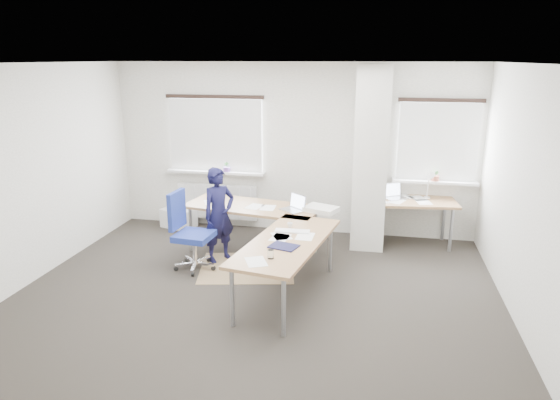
% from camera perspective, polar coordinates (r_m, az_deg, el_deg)
% --- Properties ---
extents(ground, '(6.00, 6.00, 0.00)m').
position_cam_1_polar(ground, '(6.39, -2.64, -10.63)').
color(ground, black).
rests_on(ground, ground).
extents(room_shell, '(6.04, 5.04, 2.82)m').
position_cam_1_polar(room_shell, '(6.22, -0.20, 5.67)').
color(room_shell, beige).
rests_on(room_shell, ground).
extents(floor_mat, '(1.49, 1.34, 0.01)m').
position_cam_1_polar(floor_mat, '(7.12, -3.81, -7.71)').
color(floor_mat, '#937650').
rests_on(floor_mat, ground).
extents(white_crate, '(0.63, 0.53, 0.32)m').
position_cam_1_polar(white_crate, '(8.90, -11.51, -2.00)').
color(white_crate, white).
rests_on(white_crate, ground).
extents(desk_main, '(2.40, 2.98, 0.96)m').
position_cam_1_polar(desk_main, '(6.75, -0.90, -2.76)').
color(desk_main, brown).
rests_on(desk_main, ground).
extents(desk_side, '(1.47, 0.85, 1.22)m').
position_cam_1_polar(desk_side, '(8.01, 14.63, -0.31)').
color(desk_side, brown).
rests_on(desk_side, ground).
extents(task_chair, '(0.60, 0.60, 1.11)m').
position_cam_1_polar(task_chair, '(7.09, -10.04, -5.38)').
color(task_chair, navy).
rests_on(task_chair, ground).
extents(person, '(0.58, 0.60, 1.38)m').
position_cam_1_polar(person, '(7.20, -6.98, -1.70)').
color(person, black).
rests_on(person, ground).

